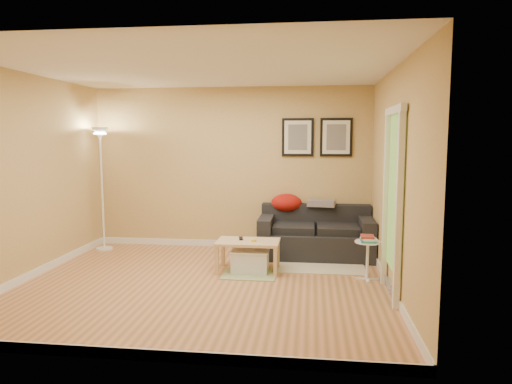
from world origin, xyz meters
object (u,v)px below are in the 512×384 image
(sofa, at_px, (316,232))
(storage_bin, at_px, (250,261))
(floor_lamp, at_px, (102,192))
(book_stack, at_px, (368,238))
(coffee_table, at_px, (248,256))
(side_table, at_px, (367,261))

(sofa, distance_m, storage_bin, 1.31)
(storage_bin, relative_size, floor_lamp, 0.25)
(storage_bin, xyz_separation_m, book_stack, (1.51, -0.18, 0.38))
(coffee_table, xyz_separation_m, storage_bin, (0.03, -0.04, -0.06))
(coffee_table, distance_m, storage_bin, 0.08)
(sofa, height_order, book_stack, sofa)
(coffee_table, bearing_deg, storage_bin, -29.49)
(side_table, bearing_deg, sofa, 119.80)
(coffee_table, relative_size, book_stack, 3.45)
(sofa, height_order, side_table, sofa)
(floor_lamp, bearing_deg, coffee_table, -20.50)
(sofa, distance_m, side_table, 1.29)
(side_table, distance_m, floor_lamp, 4.23)
(book_stack, bearing_deg, floor_lamp, 155.77)
(side_table, xyz_separation_m, book_stack, (-0.00, -0.02, 0.29))
(book_stack, bearing_deg, side_table, 75.52)
(sofa, relative_size, side_table, 3.41)
(storage_bin, xyz_separation_m, side_table, (1.52, -0.17, 0.10))
(coffee_table, distance_m, floor_lamp, 2.73)
(sofa, bearing_deg, storage_bin, -132.62)
(sofa, distance_m, book_stack, 1.31)
(sofa, distance_m, floor_lamp, 3.43)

